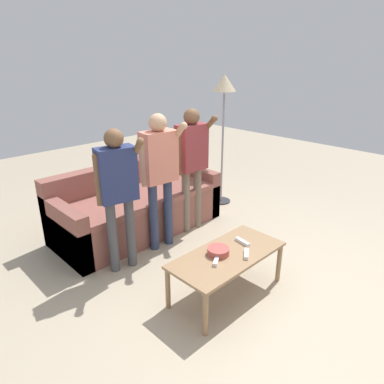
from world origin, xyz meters
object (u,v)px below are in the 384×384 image
Objects in this scene: player_right at (192,156)px; couch at (137,207)px; coffee_table at (227,259)px; floor_lamp at (224,95)px; player_left at (118,185)px; player_center at (159,167)px; game_remote_wand_spare at (216,260)px; game_remote_wand_far at (242,242)px; game_remote_nunchuk at (224,252)px; snack_bowl at (218,251)px; game_remote_wand_near at (246,254)px.

couch is at bearing 136.71° from player_right.
floor_lamp is (1.59, 1.46, 1.18)m from coffee_table.
player_center is (0.56, 0.07, 0.04)m from player_left.
game_remote_wand_spare is at bearing -139.95° from floor_lamp.
floor_lamp reaches higher than game_remote_wand_far.
snack_bowl is at bearing 134.66° from game_remote_nunchuk.
floor_lamp reaches higher than couch.
coffee_table is at bearing -174.40° from game_remote_wand_far.
coffee_table is 0.18m from game_remote_wand_spare.
game_remote_nunchuk is 0.20m from game_remote_wand_near.
coffee_table is 0.60× the size of floor_lamp.
game_remote_wand_near is at bearing -133.22° from floor_lamp.
snack_bowl is 2.44m from floor_lamp.
floor_lamp is at bearing 12.76° from player_left.
game_remote_wand_near and game_remote_wand_spare have the same top height.
game_remote_wand_spare is (-0.10, -0.07, -0.01)m from snack_bowl.
game_remote_wand_near is at bearing -132.54° from game_remote_wand_far.
player_left is at bearing 104.12° from game_remote_wand_spare.
game_remote_nunchuk is at bearing -138.37° from floor_lamp.
couch is 13.41× the size of game_remote_wand_near.
game_remote_wand_near is 1.02× the size of game_remote_wand_spare.
coffee_table is 1.45m from player_right.
player_right is 1.53m from game_remote_wand_spare.
couch is 1.67m from game_remote_wand_spare.
player_left reaches higher than couch.
player_right is (-0.91, -0.32, -0.61)m from floor_lamp.
coffee_table is 0.75× the size of player_left.
game_remote_nunchuk is 0.05× the size of floor_lamp.
player_center reaches higher than game_remote_wand_near.
player_right is 10.11× the size of game_remote_wand_spare.
floor_lamp is 1.63m from player_center.
player_left is at bearing -173.25° from player_center.
player_left reaches higher than game_remote_wand_near.
couch is 1.89m from floor_lamp.
snack_bowl is 1.41m from player_right.
floor_lamp is 12.02× the size of game_remote_wand_near.
game_remote_wand_far is at bearing -5.32° from snack_bowl.
floor_lamp is 2.56m from game_remote_wand_spare.
couch is 1.59m from game_remote_wand_far.
player_center reaches higher than game_remote_nunchuk.
player_center reaches higher than player_right.
couch is 10.53× the size of snack_bowl.
player_center is (-0.05, -0.54, 0.65)m from couch.
player_center is 0.55m from player_right.
snack_bowl is 0.11× the size of floor_lamp.
game_remote_wand_near is at bearing -91.77° from player_center.
player_left is 1.34m from game_remote_wand_near.
game_remote_nunchuk is (0.03, -0.03, -0.01)m from snack_bowl.
player_left is 9.75× the size of game_remote_wand_spare.
floor_lamp is 10.82× the size of game_remote_wand_far.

